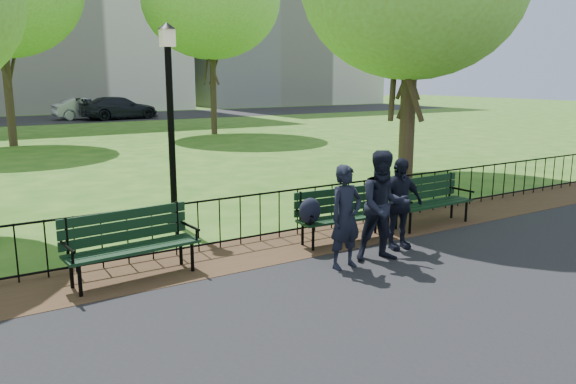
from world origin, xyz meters
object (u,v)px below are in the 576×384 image
sedan_dark (119,108)px  lamppost (171,118)px  park_bench_left_a (130,237)px  person_right (399,204)px  tree_far_e (211,0)px  person_mid (384,206)px  park_bench_main (330,210)px  person_left (346,217)px  park_bench_right_a (429,196)px  sedan_silver (87,109)px

sedan_dark → lamppost: bearing=157.8°
park_bench_left_a → person_right: (4.35, -1.00, 0.17)m
tree_far_e → person_right: 21.33m
person_right → sedan_dark: (4.24, 32.27, -0.02)m
tree_far_e → person_mid: bearing=-107.3°
person_right → park_bench_left_a: bearing=176.1°
park_bench_left_a → person_right: size_ratio=1.25×
park_bench_main → person_mid: size_ratio=1.10×
tree_far_e → person_left: size_ratio=5.91×
person_mid → person_right: bearing=47.6°
tree_far_e → lamppost: bearing=-117.2°
park_bench_right_a → sedan_dark: (2.63, 31.41, 0.18)m
park_bench_main → tree_far_e: (6.47, 18.92, 6.01)m
person_left → person_mid: person_mid is taller
park_bench_right_a → person_left: bearing=-160.2°
park_bench_left_a → person_right: bearing=-17.7°
park_bench_left_a → park_bench_right_a: size_ratio=1.06×
lamppost → person_mid: (2.03, -3.96, -1.24)m
park_bench_main → park_bench_left_a: (-3.48, 0.19, -0.01)m
park_bench_left_a → person_left: 3.25m
sedan_dark → park_bench_right_a: bearing=166.6°
park_bench_left_a → person_left: person_left is taller
park_bench_right_a → lamppost: (-4.30, 2.76, 1.55)m
person_mid → person_right: person_mid is taller
person_mid → sedan_dark: size_ratio=0.34×
park_bench_left_a → lamppost: 3.45m
person_right → person_left: bearing=-158.1°
person_left → sedan_silver: (3.73, 33.88, -0.09)m
sedan_silver → sedan_dark: size_ratio=0.83×
person_mid → sedan_dark: person_mid is taller
tree_far_e → person_right: size_ratio=6.04×
person_right → sedan_silver: 33.65m
lamppost → sedan_dark: size_ratio=0.74×
park_bench_left_a → person_left: (2.96, -1.32, 0.19)m
lamppost → sedan_dark: lamppost is taller
park_bench_main → lamppost: 3.66m
park_bench_right_a → person_right: bearing=-153.6°
sedan_dark → tree_far_e: bearing=177.7°
lamppost → sedan_silver: lamppost is taller
person_right → sedan_dark: 32.54m
park_bench_main → sedan_silver: (3.21, 32.75, 0.10)m
tree_far_e → person_left: bearing=-109.2°
park_bench_main → sedan_silver: 32.91m
lamppost → sedan_silver: (5.03, 29.95, -1.41)m
person_right → lamppost: bearing=135.8°
person_mid → sedan_silver: size_ratio=0.41×
person_right → park_bench_right_a: bearing=37.0°
tree_far_e → sedan_silver: (-3.26, 13.83, -5.91)m
park_bench_left_a → person_left: size_ratio=1.22×
park_bench_left_a → sedan_silver: sedan_silver is taller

